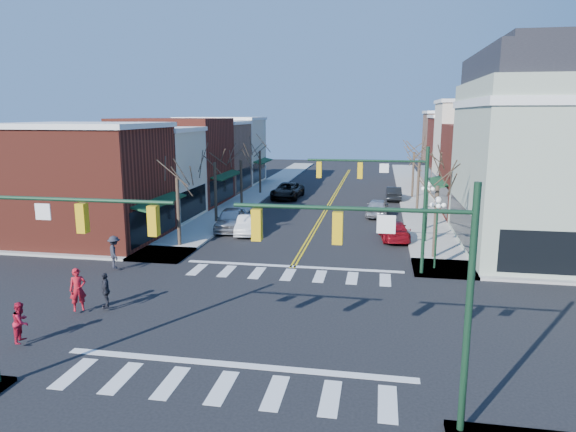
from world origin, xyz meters
The scene contains 36 objects.
ground centered at (0.00, 0.00, 0.00)m, with size 160.00×160.00×0.00m, color black.
sidewalk_left centered at (-8.75, 20.00, 0.07)m, with size 3.50×70.00×0.15m, color #9E9B93.
sidewalk_right centered at (8.75, 20.00, 0.07)m, with size 3.50×70.00×0.15m, color #9E9B93.
bldg_left_brick_a centered at (-15.50, 11.75, 4.00)m, with size 10.00×8.50×8.00m, color maroon.
bldg_left_stucco_a centered at (-15.50, 19.50, 3.75)m, with size 10.00×7.00×7.50m, color beige.
bldg_left_brick_b centered at (-15.50, 27.50, 4.25)m, with size 10.00×9.00×8.50m, color maroon.
bldg_left_tan centered at (-15.50, 35.75, 3.90)m, with size 10.00×7.50×7.80m, color #946952.
bldg_left_stucco_b centered at (-15.50, 43.50, 4.10)m, with size 10.00×8.00×8.20m, color beige.
bldg_right_brick_a centered at (15.50, 25.75, 4.00)m, with size 10.00×8.50×8.00m, color maroon.
bldg_right_stucco centered at (15.50, 33.50, 5.00)m, with size 10.00×7.00×10.00m, color beige.
bldg_right_brick_b centered at (15.50, 41.00, 4.25)m, with size 10.00×8.00×8.50m, color maroon.
bldg_right_tan centered at (15.50, 49.00, 4.50)m, with size 10.00×8.00×9.00m, color #946952.
victorian_corner centered at (16.50, 14.50, 6.66)m, with size 12.25×14.25×13.30m.
traffic_mast_near_left centered at (-5.55, -7.40, 4.71)m, with size 6.60×0.28×7.20m.
traffic_mast_near_right centered at (5.55, -7.40, 4.71)m, with size 6.60×0.28×7.20m.
traffic_mast_far_right centered at (5.55, 7.40, 4.71)m, with size 6.60×0.28×7.20m.
lamppost_corner centered at (8.20, 8.50, 2.96)m, with size 0.36×0.36×4.33m.
lamppost_midblock centered at (8.20, 15.00, 2.96)m, with size 0.36×0.36×4.33m.
tree_left_a centered at (-8.40, 11.00, 2.38)m, with size 0.24×0.24×4.76m, color #382B21.
tree_left_b centered at (-8.40, 19.00, 2.52)m, with size 0.24×0.24×5.04m, color #382B21.
tree_left_c centered at (-8.40, 27.00, 2.27)m, with size 0.24×0.24×4.55m, color #382B21.
tree_left_d centered at (-8.40, 35.00, 2.45)m, with size 0.24×0.24×4.90m, color #382B21.
tree_right_a centered at (8.40, 11.00, 2.31)m, with size 0.24×0.24×4.62m, color #382B21.
tree_right_b centered at (8.40, 19.00, 2.59)m, with size 0.24×0.24×5.18m, color #382B21.
tree_right_c centered at (8.40, 27.00, 2.42)m, with size 0.24×0.24×4.83m, color #382B21.
tree_right_d centered at (8.40, 35.00, 2.48)m, with size 0.24×0.24×4.97m, color #382B21.
car_left_near centered at (-6.40, 16.60, 0.86)m, with size 2.03×5.06×1.72m, color #A6A7AB.
car_left_mid centered at (-4.80, 15.57, 0.70)m, with size 1.48×4.24×1.40m, color silver.
car_left_far centered at (-4.80, 32.47, 0.84)m, with size 2.78×6.03×1.68m, color black.
car_right_near centered at (6.02, 15.65, 0.68)m, with size 1.91×4.69×1.36m, color maroon.
car_right_mid centered at (4.80, 24.19, 0.80)m, with size 1.88×4.68×1.59m, color #B1B1B6.
car_right_far centered at (6.40, 33.34, 0.71)m, with size 1.51×4.33×1.43m, color black.
pedestrian_red_a centered at (-8.34, -1.12, 1.13)m, with size 0.72×0.47×1.97m, color #AA121E.
pedestrian_red_b centered at (-8.66, -4.48, 0.96)m, with size 0.78×0.61×1.61m, color #AE122A.
pedestrian_dark_a centered at (-7.30, -0.58, 0.98)m, with size 0.97×0.41×1.66m, color #212129.
pedestrian_dark_b centered at (-10.00, 5.20, 1.10)m, with size 1.23×0.71×1.91m, color #22222A.
Camera 1 is at (4.91, -21.12, 8.91)m, focal length 32.00 mm.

